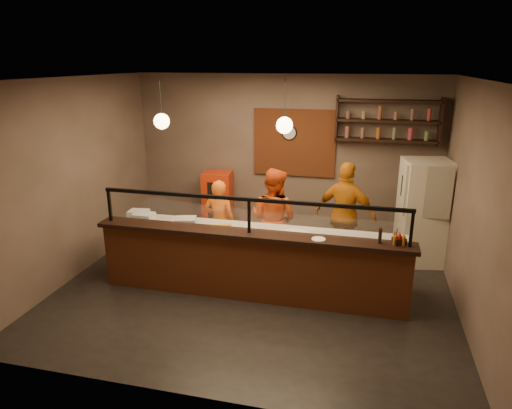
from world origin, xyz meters
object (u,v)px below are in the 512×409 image
(condiment_caddy, at_px, (399,241))
(cook_left, at_px, (220,222))
(fridge, at_px, (423,212))
(pepper_mill, at_px, (380,236))
(pizza_dough, at_px, (294,235))
(cook_mid, at_px, (273,219))
(cook_right, at_px, (346,215))
(red_cooler, at_px, (218,203))
(wall_clock, at_px, (289,133))

(condiment_caddy, bearing_deg, cook_left, 159.82)
(condiment_caddy, bearing_deg, fridge, 74.92)
(pepper_mill, bearing_deg, pizza_dough, 161.10)
(cook_mid, distance_m, cook_right, 1.24)
(cook_left, xyz_separation_m, red_cooler, (-0.47, 1.33, -0.10))
(condiment_caddy, height_order, pepper_mill, pepper_mill)
(cook_left, xyz_separation_m, pizza_dough, (1.40, -0.67, 0.15))
(pizza_dough, xyz_separation_m, condiment_caddy, (1.50, -0.40, 0.20))
(wall_clock, bearing_deg, pepper_mill, -57.68)
(cook_left, xyz_separation_m, cook_right, (2.12, 0.43, 0.16))
(cook_left, height_order, cook_right, cook_right)
(cook_left, distance_m, pizza_dough, 1.56)
(pepper_mill, bearing_deg, condiment_caddy, 5.78)
(red_cooler, relative_size, pizza_dough, 2.58)
(wall_clock, relative_size, red_cooler, 0.23)
(cook_mid, xyz_separation_m, fridge, (2.48, 0.81, 0.04))
(red_cooler, height_order, condiment_caddy, red_cooler)
(red_cooler, distance_m, condiment_caddy, 4.16)
(fridge, distance_m, pepper_mill, 2.11)
(cook_left, height_order, fridge, fridge)
(wall_clock, xyz_separation_m, red_cooler, (-1.39, -0.31, -1.45))
(pizza_dough, bearing_deg, fridge, 37.03)
(wall_clock, relative_size, condiment_caddy, 1.83)
(pizza_dough, height_order, condiment_caddy, condiment_caddy)
(cook_left, distance_m, red_cooler, 1.41)
(cook_right, height_order, condiment_caddy, cook_right)
(wall_clock, height_order, cook_left, wall_clock)
(pepper_mill, bearing_deg, cook_left, 157.58)
(wall_clock, relative_size, cook_left, 0.20)
(cook_mid, distance_m, pepper_mill, 2.07)
(pizza_dough, bearing_deg, pepper_mill, -18.90)
(condiment_caddy, distance_m, pepper_mill, 0.26)
(wall_clock, bearing_deg, cook_mid, -89.17)
(pizza_dough, relative_size, pepper_mill, 2.36)
(fridge, distance_m, pizza_dough, 2.53)
(cook_left, relative_size, cook_mid, 0.86)
(fridge, relative_size, red_cooler, 1.41)
(fridge, bearing_deg, condiment_caddy, -115.09)
(cook_mid, bearing_deg, fridge, -140.87)
(pepper_mill, bearing_deg, cook_right, 109.01)
(wall_clock, relative_size, cook_right, 0.16)
(cook_left, bearing_deg, pepper_mill, 157.75)
(fridge, distance_m, red_cooler, 3.93)
(wall_clock, height_order, cook_mid, wall_clock)
(cook_right, height_order, pizza_dough, cook_right)
(cook_mid, bearing_deg, pizza_dough, 143.72)
(cook_mid, xyz_separation_m, condiment_caddy, (1.96, -1.11, 0.23))
(cook_left, bearing_deg, cook_mid, -177.08)
(wall_clock, xyz_separation_m, pizza_dough, (0.48, -2.30, -1.19))
(red_cooler, bearing_deg, cook_right, -25.45)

